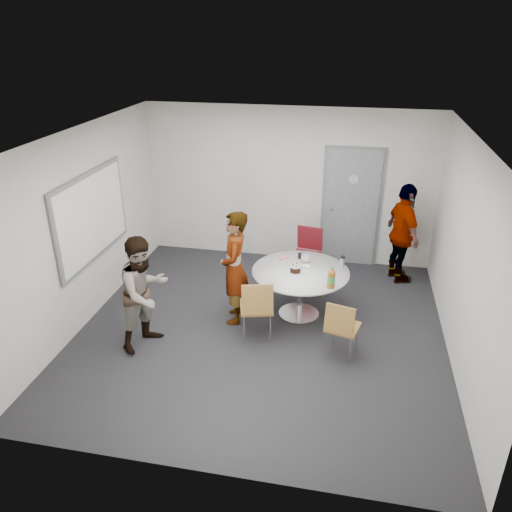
% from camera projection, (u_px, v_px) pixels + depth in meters
% --- Properties ---
extents(floor, '(5.00, 5.00, 0.00)m').
position_uv_depth(floor, '(261.00, 330.00, 7.00)').
color(floor, '#232328').
rests_on(floor, ground).
extents(ceiling, '(5.00, 5.00, 0.00)m').
position_uv_depth(ceiling, '(262.00, 137.00, 5.85)').
color(ceiling, silver).
rests_on(ceiling, wall_back).
extents(wall_back, '(5.00, 0.00, 5.00)m').
position_uv_depth(wall_back, '(288.00, 186.00, 8.64)').
color(wall_back, beige).
rests_on(wall_back, floor).
extents(wall_left, '(0.00, 5.00, 5.00)m').
position_uv_depth(wall_left, '(84.00, 228.00, 6.87)').
color(wall_left, beige).
rests_on(wall_left, floor).
extents(wall_right, '(0.00, 5.00, 5.00)m').
position_uv_depth(wall_right, '(466.00, 259.00, 5.98)').
color(wall_right, beige).
rests_on(wall_right, floor).
extents(wall_front, '(5.00, 0.00, 5.00)m').
position_uv_depth(wall_front, '(207.00, 359.00, 4.21)').
color(wall_front, beige).
rests_on(wall_front, floor).
extents(door, '(1.02, 0.17, 2.12)m').
position_uv_depth(door, '(351.00, 208.00, 8.57)').
color(door, slate).
rests_on(door, wall_back).
extents(whiteboard, '(0.04, 1.90, 1.25)m').
position_uv_depth(whiteboard, '(92.00, 216.00, 7.00)').
color(whiteboard, slate).
rests_on(whiteboard, wall_left).
extents(table, '(1.38, 1.38, 1.03)m').
position_uv_depth(table, '(302.00, 277.00, 7.11)').
color(table, silver).
rests_on(table, floor).
extents(chair_near_left, '(0.52, 0.55, 0.90)m').
position_uv_depth(chair_near_left, '(257.00, 305.00, 6.56)').
color(chair_near_left, brown).
rests_on(chair_near_left, floor).
extents(chair_near_right, '(0.48, 0.51, 0.82)m').
position_uv_depth(chair_near_right, '(341.00, 325.00, 6.22)').
color(chair_near_right, brown).
rests_on(chair_near_right, floor).
extents(chair_far, '(0.51, 0.54, 0.92)m').
position_uv_depth(chair_far, '(307.00, 249.00, 8.15)').
color(chair_far, maroon).
rests_on(chair_far, floor).
extents(person_main, '(0.50, 0.66, 1.65)m').
position_uv_depth(person_main, '(234.00, 268.00, 6.93)').
color(person_main, '#A5C6EA').
rests_on(person_main, floor).
extents(person_left, '(0.86, 0.93, 1.54)m').
position_uv_depth(person_left, '(144.00, 293.00, 6.41)').
color(person_left, white).
rests_on(person_left, floor).
extents(person_right, '(0.73, 1.05, 1.66)m').
position_uv_depth(person_right, '(403.00, 234.00, 8.03)').
color(person_right, black).
rests_on(person_right, floor).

